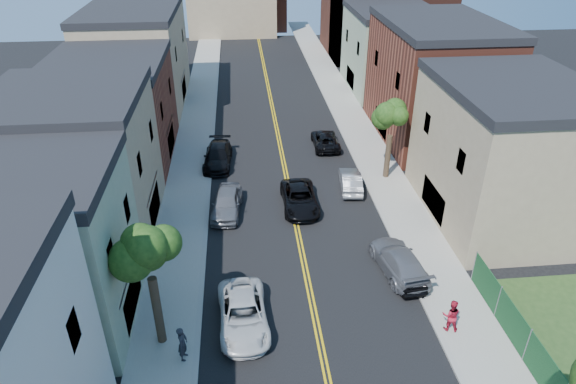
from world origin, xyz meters
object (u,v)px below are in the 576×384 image
object	(u,v)px
grey_car_right	(399,261)
white_pickup	(243,314)
pedestrian_left	(183,344)
pedestrian_right	(451,315)
silver_car_right	(351,181)
dark_car_right_far	(325,140)
black_suv_lane	(300,198)
grey_car_left	(227,203)
black_car_right	(402,269)
black_car_left	(218,156)

from	to	relation	value
grey_car_right	white_pickup	bearing A→B (deg)	12.82
pedestrian_left	pedestrian_right	distance (m)	13.41
grey_car_right	silver_car_right	world-z (taller)	grey_car_right
silver_car_right	dark_car_right_far	world-z (taller)	silver_car_right
grey_car_right	silver_car_right	bearing A→B (deg)	-93.36
pedestrian_left	black_suv_lane	bearing A→B (deg)	-18.14
black_suv_lane	dark_car_right_far	bearing A→B (deg)	70.49
grey_car_right	pedestrian_right	world-z (taller)	pedestrian_right
grey_car_left	black_suv_lane	distance (m)	5.22
grey_car_right	pedestrian_left	xyz separation A→B (m)	(-12.20, -5.57, 0.31)
pedestrian_left	black_car_right	bearing A→B (deg)	-58.14
black_car_right	pedestrian_left	size ratio (longest dim) A/B	2.19
white_pickup	pedestrian_left	xyz separation A→B (m)	(-2.90, -2.07, 0.35)
grey_car_right	pedestrian_left	distance (m)	13.41
black_car_left	black_car_right	bearing A→B (deg)	-51.78
grey_car_left	black_car_left	distance (m)	7.77
grey_car_left	grey_car_right	world-z (taller)	grey_car_left
white_pickup	black_car_left	size ratio (longest dim) A/B	0.99
grey_car_right	pedestrian_left	bearing A→B (deg)	16.74
black_suv_lane	grey_car_left	bearing A→B (deg)	-177.63
dark_car_right_far	black_suv_lane	xyz separation A→B (m)	(-3.53, -10.14, 0.07)
white_pickup	black_car_right	bearing A→B (deg)	13.99
white_pickup	grey_car_right	distance (m)	9.94
white_pickup	grey_car_right	world-z (taller)	grey_car_right
dark_car_right_far	pedestrian_left	world-z (taller)	pedestrian_left
dark_car_right_far	pedestrian_left	bearing A→B (deg)	66.14
grey_car_left	silver_car_right	bearing A→B (deg)	21.52
black_car_left	pedestrian_right	world-z (taller)	pedestrian_right
black_car_left	pedestrian_right	bearing A→B (deg)	-55.27
black_suv_lane	pedestrian_right	world-z (taller)	pedestrian_right
grey_car_left	black_car_right	size ratio (longest dim) A/B	1.16
dark_car_right_far	pedestrian_right	xyz separation A→B (m)	(2.67, -23.02, 0.42)
grey_car_left	dark_car_right_far	size ratio (longest dim) A/B	1.01
pedestrian_left	grey_car_right	bearing A→B (deg)	-55.49
grey_car_left	pedestrian_right	world-z (taller)	pedestrian_right
grey_car_left	grey_car_right	bearing A→B (deg)	-30.40
silver_car_right	black_car_left	bearing A→B (deg)	-20.94
pedestrian_right	black_car_right	bearing A→B (deg)	-58.70
black_car_left	grey_car_right	distance (m)	18.92
black_car_left	grey_car_right	size ratio (longest dim) A/B	1.00
grey_car_left	pedestrian_right	size ratio (longest dim) A/B	2.60
grey_car_left	pedestrian_left	size ratio (longest dim) A/B	2.55
white_pickup	black_car_right	xyz separation A→B (m)	(9.30, 2.83, -0.04)
black_car_left	dark_car_right_far	world-z (taller)	black_car_left
dark_car_right_far	grey_car_left	bearing A→B (deg)	50.48
white_pickup	black_suv_lane	xyz separation A→B (m)	(4.30, 11.41, -0.01)
pedestrian_left	white_pickup	bearing A→B (deg)	-44.50
dark_car_right_far	white_pickup	bearing A→B (deg)	70.60
grey_car_right	grey_car_left	bearing A→B (deg)	-44.69
grey_car_right	pedestrian_right	xyz separation A→B (m)	(1.20, -4.98, 0.29)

